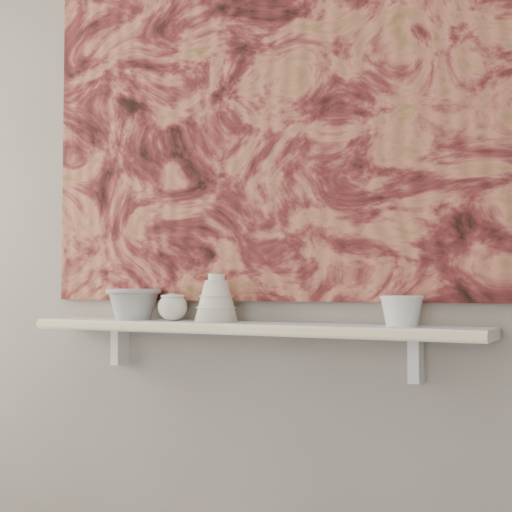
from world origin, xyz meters
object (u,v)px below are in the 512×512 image
Objects in this scene: cup_cream at (173,307)px; bell_vessel at (216,298)px; shelf at (241,328)px; painting at (254,119)px; bowl_grey at (134,304)px; bowl_white at (402,311)px.

bell_vessel reaches higher than cup_cream.
painting is (0.00, 0.08, 0.62)m from shelf.
shelf is 0.63m from painting.
bowl_grey is 0.30m from bell_vessel.
painting reaches higher than bell_vessel.
painting is 16.67× the size of cup_cream.
painting reaches higher than cup_cream.
bowl_white is (0.47, -0.08, -0.57)m from painting.
painting is at bearing 11.78° from bowl_grey.
bowl_white is (0.71, 0.00, -0.00)m from cup_cream.
bell_vessel is (-0.08, 0.00, 0.09)m from shelf.
bowl_white is at bearing -9.69° from painting.
cup_cream is 0.71m from bowl_white.
painting is 0.74m from bowl_white.
bowl_grey is at bearing -168.22° from painting.
bowl_grey is 0.86m from bowl_white.
bowl_white is at bearing 0.00° from bowl_grey.
bowl_grey is 0.15m from cup_cream.
bowl_grey is at bearing 180.00° from shelf.
painting is at bearing 43.81° from bell_vessel.
painting is at bearing 90.00° from shelf.
painting is 8.57× the size of bowl_grey.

